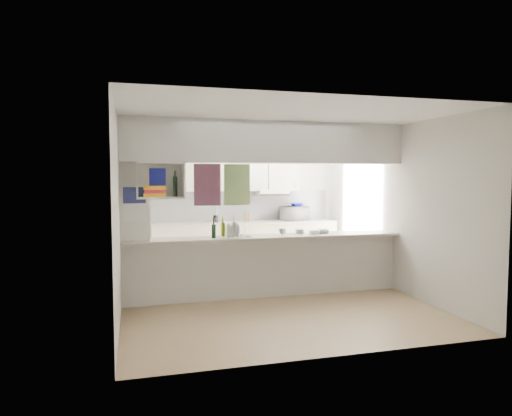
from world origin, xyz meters
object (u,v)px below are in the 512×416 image
object	(u,v)px
dish_rack	(235,231)
wine_bottles	(224,230)
microwave	(295,213)
bowl	(297,205)

from	to	relation	value
dish_rack	wine_bottles	size ratio (longest dim) A/B	1.25
microwave	bowl	distance (m)	0.18
wine_bottles	microwave	bearing A→B (deg)	49.16
bowl	dish_rack	distance (m)	2.75
microwave	dish_rack	world-z (taller)	microwave
bowl	dish_rack	bearing A→B (deg)	-129.28
wine_bottles	bowl	bearing A→B (deg)	48.35
dish_rack	wine_bottles	world-z (taller)	wine_bottles
bowl	wine_bottles	size ratio (longest dim) A/B	0.73
bowl	dish_rack	world-z (taller)	bowl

